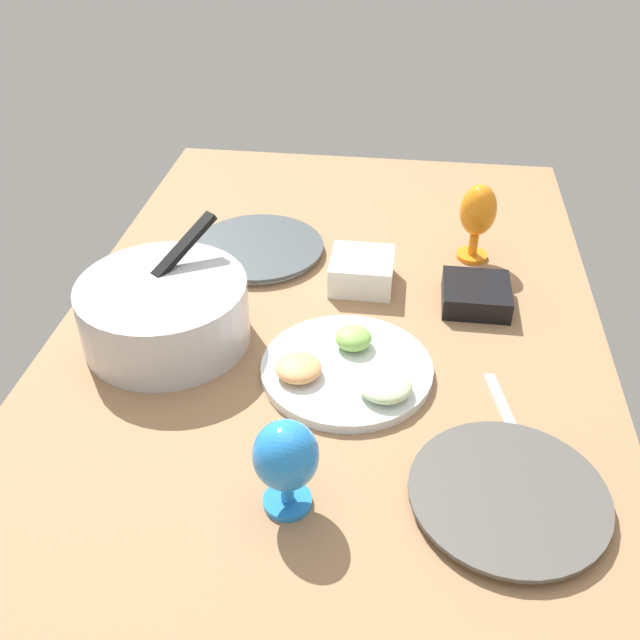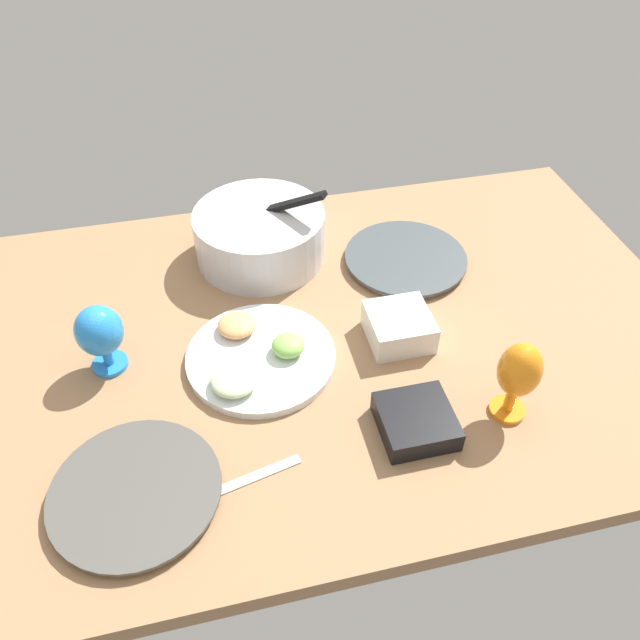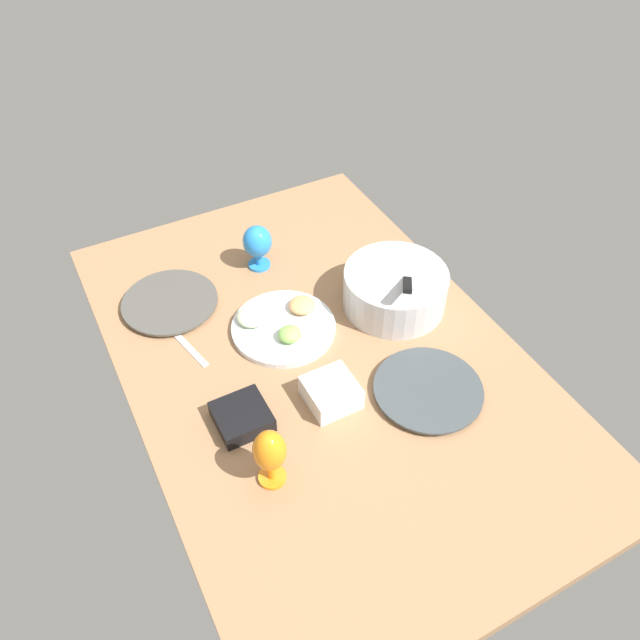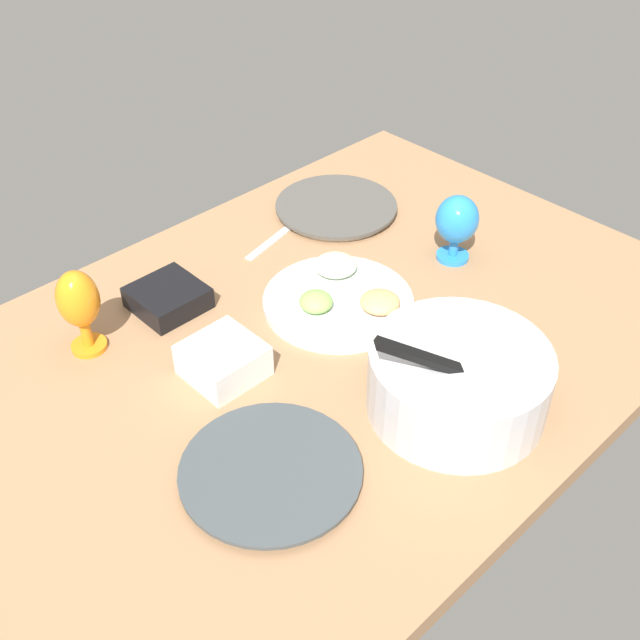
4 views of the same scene
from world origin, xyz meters
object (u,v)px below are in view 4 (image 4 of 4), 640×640
(fruit_platter, at_px, (340,297))
(hurricane_glass_orange, at_px, (79,303))
(square_bowl_white, at_px, (223,359))
(square_bowl_black, at_px, (168,297))
(dinner_plate_right, at_px, (271,473))
(hurricane_glass_blue, at_px, (457,222))
(dinner_plate_left, at_px, (336,208))
(mixing_bowl, at_px, (458,379))

(fruit_platter, xyz_separation_m, hurricane_glass_orange, (0.44, -0.23, 0.09))
(square_bowl_white, bearing_deg, square_bowl_black, -100.61)
(dinner_plate_right, distance_m, square_bowl_white, 0.26)
(hurricane_glass_blue, xyz_separation_m, square_bowl_black, (0.55, -0.29, -0.07))
(dinner_plate_left, bearing_deg, hurricane_glass_blue, 98.13)
(mixing_bowl, distance_m, hurricane_glass_orange, 0.69)
(mixing_bowl, distance_m, fruit_platter, 0.35)
(mixing_bowl, bearing_deg, square_bowl_black, -71.69)
(fruit_platter, relative_size, square_bowl_white, 2.37)
(hurricane_glass_blue, bearing_deg, square_bowl_black, -27.86)
(fruit_platter, distance_m, square_bowl_black, 0.34)
(square_bowl_black, relative_size, square_bowl_white, 1.03)
(mixing_bowl, height_order, square_bowl_white, mixing_bowl)
(fruit_platter, relative_size, hurricane_glass_orange, 1.74)
(dinner_plate_left, distance_m, hurricane_glass_blue, 0.33)
(hurricane_glass_blue, height_order, hurricane_glass_orange, hurricane_glass_orange)
(dinner_plate_left, xyz_separation_m, fruit_platter, (0.25, 0.26, 0.01))
(hurricane_glass_orange, bearing_deg, hurricane_glass_blue, 158.31)
(square_bowl_black, height_order, square_bowl_white, square_bowl_white)
(mixing_bowl, bearing_deg, fruit_platter, -100.43)
(square_bowl_white, bearing_deg, fruit_platter, -179.97)
(hurricane_glass_orange, relative_size, square_bowl_white, 1.36)
(dinner_plate_left, distance_m, mixing_bowl, 0.68)
(mixing_bowl, height_order, hurricane_glass_orange, mixing_bowl)
(fruit_platter, height_order, square_bowl_black, fruit_platter)
(dinner_plate_right, distance_m, square_bowl_black, 0.49)
(square_bowl_black, bearing_deg, mixing_bowl, 108.31)
(mixing_bowl, relative_size, square_bowl_black, 2.33)
(dinner_plate_right, height_order, square_bowl_white, square_bowl_white)
(square_bowl_black, bearing_deg, dinner_plate_left, -177.08)
(dinner_plate_right, height_order, square_bowl_black, square_bowl_black)
(dinner_plate_right, xyz_separation_m, hurricane_glass_blue, (-0.69, -0.18, 0.08))
(hurricane_glass_blue, relative_size, square_bowl_black, 1.15)
(dinner_plate_left, height_order, hurricane_glass_blue, hurricane_glass_blue)
(mixing_bowl, bearing_deg, dinner_plate_left, -117.34)
(dinner_plate_left, height_order, square_bowl_black, square_bowl_black)
(dinner_plate_right, relative_size, hurricane_glass_blue, 1.92)
(dinner_plate_left, bearing_deg, square_bowl_black, 2.92)
(dinner_plate_left, xyz_separation_m, dinner_plate_right, (0.64, 0.50, -0.00))
(dinner_plate_left, height_order, hurricane_glass_orange, hurricane_glass_orange)
(mixing_bowl, distance_m, square_bowl_black, 0.61)
(mixing_bowl, relative_size, fruit_platter, 1.02)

